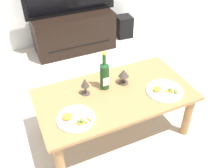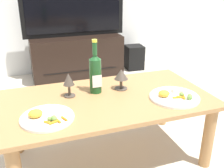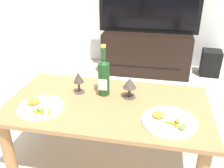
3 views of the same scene
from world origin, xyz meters
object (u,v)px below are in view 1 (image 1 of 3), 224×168
dinner_plate_right (164,90)px  floor_speaker (124,27)px  goblet_left (85,84)px  wine_bottle (104,74)px  tv_stand (74,32)px  dining_table (115,100)px  goblet_right (124,74)px  dinner_plate_left (75,118)px

dinner_plate_right → floor_speaker: bearing=73.2°
goblet_left → floor_speaker: bearing=53.8°
floor_speaker → wine_bottle: size_ratio=0.91×
tv_stand → dining_table: bearing=-95.1°
tv_stand → dinner_plate_right: bearing=-82.3°
wine_bottle → goblet_left: wine_bottle is taller
dining_table → goblet_left: goblet_left is taller
dining_table → tv_stand: (0.14, 1.57, -0.12)m
dining_table → goblet_right: size_ratio=9.26×
floor_speaker → dinner_plate_left: 2.20m
goblet_right → dinner_plate_left: goblet_right is taller
goblet_right → dinner_plate_left: 0.56m
tv_stand → floor_speaker: 0.77m
tv_stand → dinner_plate_right: size_ratio=3.44×
tv_stand → dinner_plate_right: (0.23, -1.72, 0.20)m
wine_bottle → goblet_left: size_ratio=2.26×
wine_bottle → goblet_right: 0.17m
goblet_left → dinner_plate_left: size_ratio=0.54×
dinner_plate_left → dinner_plate_right: dinner_plate_left is taller
goblet_left → goblet_right: bearing=0.0°
tv_stand → wine_bottle: 1.52m
floor_speaker → dinner_plate_left: bearing=-122.4°
tv_stand → dinner_plate_right: 1.74m
dining_table → goblet_right: 0.23m
goblet_left → goblet_right: 0.34m
goblet_right → dinner_plate_left: (-0.50, -0.24, -0.08)m
dining_table → dinner_plate_right: size_ratio=4.19×
dining_table → floor_speaker: dining_table is taller
dining_table → floor_speaker: size_ratio=4.08×
floor_speaker → dinner_plate_right: size_ratio=1.03×
wine_bottle → dinner_plate_right: wine_bottle is taller
floor_speaker → dining_table: bearing=-115.6°
floor_speaker → dinner_plate_right: dinner_plate_right is taller
tv_stand → dinner_plate_right: tv_stand is taller
dining_table → dinner_plate_right: (0.37, -0.14, 0.09)m
wine_bottle → goblet_left: (-0.17, -0.01, -0.03)m
wine_bottle → dinner_plate_left: wine_bottle is taller
wine_bottle → dining_table: bearing=-67.0°
dining_table → tv_stand: size_ratio=1.22×
tv_stand → dinner_plate_left: size_ratio=3.72×
dining_table → dinner_plate_right: 0.41m
goblet_left → dinner_plate_left: (-0.16, -0.24, -0.09)m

